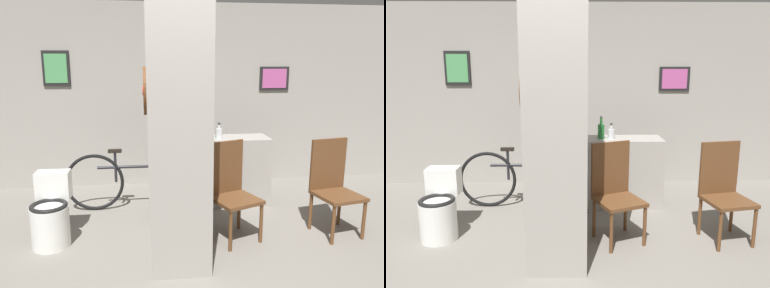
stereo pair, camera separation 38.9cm
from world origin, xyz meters
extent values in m
plane|color=slate|center=(0.00, 0.00, 0.00)|extent=(14.00, 14.00, 0.00)
cube|color=gray|center=(0.00, 2.63, 1.30)|extent=(8.00, 0.06, 2.60)
cube|color=black|center=(-1.60, 2.58, 1.70)|extent=(0.36, 0.02, 0.48)
cube|color=#4C9959|center=(-1.60, 2.57, 1.70)|extent=(0.30, 0.01, 0.39)
cube|color=black|center=(1.50, 2.58, 1.55)|extent=(0.44, 0.02, 0.34)
cube|color=#B24C8C|center=(1.50, 2.57, 1.55)|extent=(0.36, 0.01, 0.28)
cube|color=gray|center=(-0.12, 0.56, 1.30)|extent=(0.52, 1.11, 2.60)
cylinder|color=#593319|center=(-0.39, 0.33, 1.55)|extent=(0.03, 0.40, 0.40)
cylinder|color=red|center=(-0.40, 0.33, 1.55)|extent=(0.01, 0.07, 0.07)
cube|color=gray|center=(0.58, 1.69, 0.43)|extent=(1.11, 0.44, 0.86)
cylinder|color=silver|center=(-1.35, 0.74, 0.20)|extent=(0.37, 0.37, 0.41)
torus|color=black|center=(-1.35, 0.74, 0.42)|extent=(0.36, 0.36, 0.04)
cube|color=silver|center=(-1.35, 0.98, 0.55)|extent=(0.33, 0.20, 0.29)
cylinder|color=brown|center=(0.39, 0.42, 0.20)|extent=(0.04, 0.04, 0.41)
cylinder|color=brown|center=(0.73, 0.56, 0.20)|extent=(0.04, 0.04, 0.41)
cylinder|color=brown|center=(0.24, 0.76, 0.20)|extent=(0.04, 0.04, 0.41)
cylinder|color=brown|center=(0.59, 0.90, 0.20)|extent=(0.04, 0.04, 0.41)
cube|color=brown|center=(0.49, 0.66, 0.43)|extent=(0.56, 0.56, 0.04)
cube|color=brown|center=(0.41, 0.85, 0.72)|extent=(0.41, 0.19, 0.55)
cylinder|color=brown|center=(1.43, 0.43, 0.20)|extent=(0.04, 0.04, 0.41)
cylinder|color=brown|center=(1.79, 0.50, 0.20)|extent=(0.04, 0.04, 0.41)
cylinder|color=brown|center=(1.36, 0.80, 0.20)|extent=(0.04, 0.04, 0.41)
cylinder|color=brown|center=(1.72, 0.87, 0.20)|extent=(0.04, 0.04, 0.41)
cube|color=brown|center=(1.57, 0.65, 0.43)|extent=(0.50, 0.50, 0.04)
cube|color=brown|center=(1.54, 0.84, 0.72)|extent=(0.42, 0.11, 0.55)
torus|color=black|center=(-1.03, 1.63, 0.35)|extent=(0.71, 0.04, 0.71)
torus|color=black|center=(0.00, 1.63, 0.35)|extent=(0.71, 0.04, 0.71)
cylinder|color=black|center=(-0.52, 1.63, 0.54)|extent=(0.95, 0.04, 0.04)
cylinder|color=black|center=(-0.77, 1.63, 0.54)|extent=(0.03, 0.03, 0.37)
cylinder|color=black|center=(-0.05, 1.63, 0.54)|extent=(0.03, 0.03, 0.33)
cube|color=black|center=(-0.77, 1.63, 0.74)|extent=(0.16, 0.06, 0.04)
cylinder|color=#262626|center=(-0.05, 1.63, 0.70)|extent=(0.03, 0.42, 0.03)
cylinder|color=#267233|center=(0.38, 1.66, 0.95)|extent=(0.08, 0.08, 0.18)
cylinder|color=#267233|center=(0.38, 1.66, 1.08)|extent=(0.03, 0.03, 0.08)
sphere|color=#333333|center=(0.38, 1.66, 1.13)|extent=(0.03, 0.03, 0.03)
cylinder|color=silver|center=(0.50, 1.65, 0.92)|extent=(0.09, 0.09, 0.12)
cylinder|color=silver|center=(0.50, 1.65, 1.01)|extent=(0.03, 0.03, 0.05)
sphere|color=#333333|center=(0.50, 1.65, 1.04)|extent=(0.04, 0.04, 0.04)
camera|label=1|loc=(-0.38, -2.82, 1.78)|focal=35.00mm
camera|label=2|loc=(0.01, -2.85, 1.78)|focal=35.00mm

